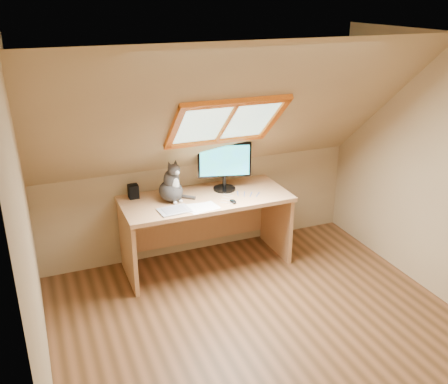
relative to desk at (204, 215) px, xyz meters
name	(u,v)px	position (x,y,z in m)	size (l,w,h in m)	color
ground	(273,339)	(0.08, -1.45, -0.54)	(3.50, 3.50, 0.00)	brown
room_shell	(286,184)	(0.08, -1.54, 0.89)	(3.52, 3.52, 2.41)	tan
desk	(204,215)	(0.00, 0.00, 0.00)	(1.70, 0.75, 0.78)	tan
monitor	(224,163)	(0.25, 0.04, 0.52)	(0.54, 0.23, 0.51)	black
cat	(171,186)	(-0.34, -0.03, 0.39)	(0.31, 0.34, 0.43)	#3E3937
desk_speaker	(133,191)	(-0.68, 0.18, 0.30)	(0.10, 0.10, 0.14)	black
graphics_tablet	(174,210)	(-0.39, -0.29, 0.24)	(0.30, 0.21, 0.01)	#B2B2B7
mouse	(233,201)	(0.20, -0.32, 0.25)	(0.05, 0.10, 0.03)	black
papers	(197,209)	(-0.18, -0.33, 0.23)	(0.33, 0.27, 0.00)	white
cables	(240,196)	(0.33, -0.19, 0.24)	(0.51, 0.26, 0.01)	silver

